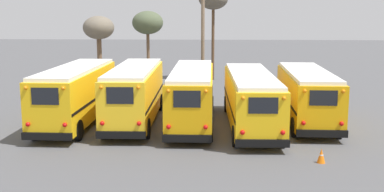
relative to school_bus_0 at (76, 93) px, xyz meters
The scene contains 11 objects.
ground_plane 7.01m from the school_bus_0, ahead, with size 160.00×160.00×0.00m, color #4C4C4F.
school_bus_0 is the anchor object (origin of this frame).
school_bus_1 3.38m from the school_bus_0, ahead, with size 2.65×10.04×3.32m.
school_bus_2 6.72m from the school_bus_0, ahead, with size 2.50×10.42×3.23m.
school_bus_3 10.08m from the school_bus_0, ahead, with size 2.79×10.89×3.06m.
school_bus_4 13.45m from the school_bus_0, ahead, with size 2.76×9.44×3.09m.
utility_pole 12.20m from the school_bus_0, 53.24° to the left, with size 1.80×0.27×8.49m.
bare_tree_0 13.16m from the school_bus_0, 78.29° to the left, with size 2.53×2.53×6.49m.
bare_tree_1 20.76m from the school_bus_0, 66.67° to the left, with size 2.75×2.75×8.65m.
bare_tree_2 10.68m from the school_bus_0, 95.44° to the left, with size 2.41×2.41×6.12m.
traffic_cone 14.42m from the school_bus_0, 28.18° to the right, with size 0.36×0.36×0.64m.
Camera 1 is at (1.18, -27.94, 6.57)m, focal length 45.00 mm.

